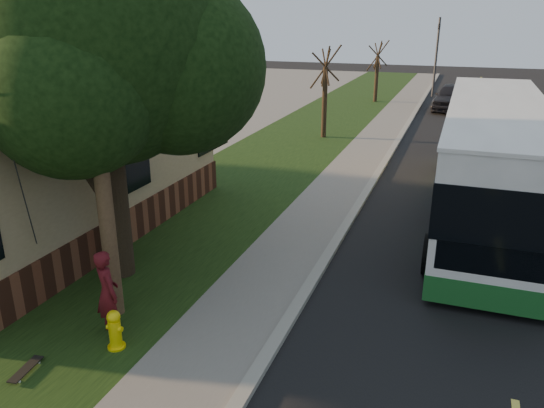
{
  "coord_description": "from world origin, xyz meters",
  "views": [
    {
      "loc": [
        2.72,
        -6.61,
        5.65
      ],
      "look_at": [
        -1.21,
        4.31,
        1.5
      ],
      "focal_mm": 35.0,
      "sensor_mm": 36.0,
      "label": 1
    }
  ],
  "objects_px": {
    "distant_car": "(452,97)",
    "bare_tree_near": "(325,93)",
    "utility_pole": "(90,78)",
    "skateboarder": "(107,293)",
    "transit_bus": "(492,157)",
    "fire_hydrant": "(115,330)",
    "traffic_signal": "(437,52)",
    "skateboard_main": "(26,369)",
    "bare_tree_far": "(377,72)",
    "leafy_tree": "(104,40)",
    "dumpster": "(83,164)"
  },
  "relations": [
    {
      "from": "bare_tree_near",
      "to": "distant_car",
      "type": "height_order",
      "value": "bare_tree_near"
    },
    {
      "from": "fire_hydrant",
      "to": "bare_tree_far",
      "type": "relative_size",
      "value": 0.18
    },
    {
      "from": "fire_hydrant",
      "to": "traffic_signal",
      "type": "relative_size",
      "value": 0.13
    },
    {
      "from": "fire_hydrant",
      "to": "leafy_tree",
      "type": "relative_size",
      "value": 0.09
    },
    {
      "from": "bare_tree_near",
      "to": "transit_bus",
      "type": "xyz_separation_m",
      "value": [
        7.17,
        -8.48,
        -0.36
      ]
    },
    {
      "from": "bare_tree_far",
      "to": "distant_car",
      "type": "bearing_deg",
      "value": -15.46
    },
    {
      "from": "utility_pole",
      "to": "bare_tree_near",
      "type": "relative_size",
      "value": 2.11
    },
    {
      "from": "fire_hydrant",
      "to": "skateboarder",
      "type": "bearing_deg",
      "value": 134.67
    },
    {
      "from": "bare_tree_near",
      "to": "dumpster",
      "type": "relative_size",
      "value": 2.51
    },
    {
      "from": "skateboarder",
      "to": "distant_car",
      "type": "bearing_deg",
      "value": -65.55
    },
    {
      "from": "skateboarder",
      "to": "skateboard_main",
      "type": "height_order",
      "value": "skateboarder"
    },
    {
      "from": "bare_tree_near",
      "to": "skateboard_main",
      "type": "distance_m",
      "value": 19.2
    },
    {
      "from": "bare_tree_near",
      "to": "bare_tree_far",
      "type": "relative_size",
      "value": 1.07
    },
    {
      "from": "transit_bus",
      "to": "distant_car",
      "type": "xyz_separation_m",
      "value": [
        -1.7,
        19.11,
        -0.97
      ]
    },
    {
      "from": "utility_pole",
      "to": "skateboarder",
      "type": "bearing_deg",
      "value": -61.45
    },
    {
      "from": "utility_pole",
      "to": "bare_tree_near",
      "type": "distance_m",
      "value": 17.19
    },
    {
      "from": "bare_tree_near",
      "to": "skateboard_main",
      "type": "height_order",
      "value": "bare_tree_near"
    },
    {
      "from": "utility_pole",
      "to": "skateboard_main",
      "type": "relative_size",
      "value": 12.19
    },
    {
      "from": "utility_pole",
      "to": "bare_tree_far",
      "type": "height_order",
      "value": "utility_pole"
    },
    {
      "from": "traffic_signal",
      "to": "skateboarder",
      "type": "distance_m",
      "value": 33.88
    },
    {
      "from": "bare_tree_far",
      "to": "traffic_signal",
      "type": "relative_size",
      "value": 0.73
    },
    {
      "from": "transit_bus",
      "to": "skateboard_main",
      "type": "relative_size",
      "value": 16.66
    },
    {
      "from": "fire_hydrant",
      "to": "skateboard_main",
      "type": "relative_size",
      "value": 0.99
    },
    {
      "from": "utility_pole",
      "to": "distant_car",
      "type": "relative_size",
      "value": 1.89
    },
    {
      "from": "skateboard_main",
      "to": "dumpster",
      "type": "relative_size",
      "value": 0.43
    },
    {
      "from": "utility_pole",
      "to": "skateboarder",
      "type": "relative_size",
      "value": 5.46
    },
    {
      "from": "fire_hydrant",
      "to": "traffic_signal",
      "type": "xyz_separation_m",
      "value": [
        3.1,
        34.0,
        2.73
      ]
    },
    {
      "from": "traffic_signal",
      "to": "bare_tree_near",
      "type": "bearing_deg",
      "value": -104.04
    },
    {
      "from": "dumpster",
      "to": "distant_car",
      "type": "distance_m",
      "value": 23.71
    },
    {
      "from": "utility_pole",
      "to": "distant_car",
      "type": "distance_m",
      "value": 28.39
    },
    {
      "from": "fire_hydrant",
      "to": "utility_pole",
      "type": "height_order",
      "value": "utility_pole"
    },
    {
      "from": "utility_pole",
      "to": "traffic_signal",
      "type": "height_order",
      "value": "utility_pole"
    },
    {
      "from": "utility_pole",
      "to": "bare_tree_far",
      "type": "relative_size",
      "value": 2.25
    },
    {
      "from": "bare_tree_far",
      "to": "skateboarder",
      "type": "height_order",
      "value": "bare_tree_far"
    },
    {
      "from": "bare_tree_near",
      "to": "transit_bus",
      "type": "relative_size",
      "value": 0.35
    },
    {
      "from": "distant_car",
      "to": "bare_tree_near",
      "type": "bearing_deg",
      "value": -112.02
    },
    {
      "from": "skateboard_main",
      "to": "bare_tree_near",
      "type": "bearing_deg",
      "value": 89.7
    },
    {
      "from": "transit_bus",
      "to": "skateboarder",
      "type": "height_order",
      "value": "transit_bus"
    },
    {
      "from": "skateboarder",
      "to": "bare_tree_far",
      "type": "bearing_deg",
      "value": -55.57
    },
    {
      "from": "skateboard_main",
      "to": "fire_hydrant",
      "type": "bearing_deg",
      "value": 47.63
    },
    {
      "from": "transit_bus",
      "to": "leafy_tree",
      "type": "bearing_deg",
      "value": -138.78
    },
    {
      "from": "bare_tree_far",
      "to": "distant_car",
      "type": "height_order",
      "value": "bare_tree_far"
    },
    {
      "from": "bare_tree_far",
      "to": "dumpster",
      "type": "bearing_deg",
      "value": -106.38
    },
    {
      "from": "traffic_signal",
      "to": "skateboard_main",
      "type": "relative_size",
      "value": 7.39
    },
    {
      "from": "fire_hydrant",
      "to": "transit_bus",
      "type": "distance_m",
      "value": 11.48
    },
    {
      "from": "transit_bus",
      "to": "bare_tree_near",
      "type": "bearing_deg",
      "value": 130.2
    },
    {
      "from": "transit_bus",
      "to": "dumpster",
      "type": "distance_m",
      "value": 13.31
    },
    {
      "from": "fire_hydrant",
      "to": "traffic_signal",
      "type": "distance_m",
      "value": 34.25
    },
    {
      "from": "bare_tree_near",
      "to": "leafy_tree",
      "type": "bearing_deg",
      "value": -92.5
    },
    {
      "from": "dumpster",
      "to": "traffic_signal",
      "type": "bearing_deg",
      "value": 69.05
    }
  ]
}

